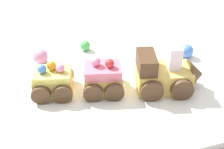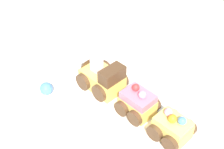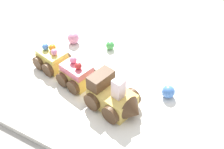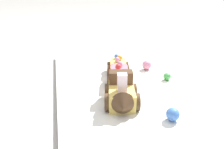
{
  "view_description": "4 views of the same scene",
  "coord_description": "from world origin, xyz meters",
  "px_view_note": "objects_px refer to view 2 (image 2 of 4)",
  "views": [
    {
      "loc": [
        -0.14,
        -0.41,
        0.33
      ],
      "look_at": [
        -0.02,
        -0.03,
        0.05
      ],
      "focal_mm": 50.0,
      "sensor_mm": 36.0,
      "label": 1
    },
    {
      "loc": [
        -0.21,
        0.36,
        0.45
      ],
      "look_at": [
        0.03,
        -0.02,
        0.08
      ],
      "focal_mm": 50.0,
      "sensor_mm": 36.0,
      "label": 2
    },
    {
      "loc": [
        0.27,
        -0.4,
        0.46
      ],
      "look_at": [
        0.03,
        0.03,
        0.03
      ],
      "focal_mm": 50.0,
      "sensor_mm": 36.0,
      "label": 3
    },
    {
      "loc": [
        0.47,
        -0.16,
        0.25
      ],
      "look_at": [
        -0.01,
        -0.04,
        0.05
      ],
      "focal_mm": 35.0,
      "sensor_mm": 36.0,
      "label": 4
    }
  ],
  "objects_px": {
    "cake_train_locomotive": "(100,76)",
    "cake_car_lemon": "(172,128)",
    "cake_car_strawberry": "(138,103)",
    "gumball_blue": "(46,89)"
  },
  "relations": [
    {
      "from": "cake_train_locomotive",
      "to": "cake_car_strawberry",
      "type": "relative_size",
      "value": 1.55
    },
    {
      "from": "cake_car_strawberry",
      "to": "cake_car_lemon",
      "type": "height_order",
      "value": "cake_car_strawberry"
    },
    {
      "from": "cake_car_strawberry",
      "to": "cake_car_lemon",
      "type": "xyz_separation_m",
      "value": [
        -0.08,
        0.02,
        -0.0
      ]
    },
    {
      "from": "cake_train_locomotive",
      "to": "gumball_blue",
      "type": "bearing_deg",
      "value": 58.24
    },
    {
      "from": "cake_train_locomotive",
      "to": "cake_car_lemon",
      "type": "relative_size",
      "value": 1.55
    },
    {
      "from": "cake_car_lemon",
      "to": "gumball_blue",
      "type": "bearing_deg",
      "value": 21.14
    },
    {
      "from": "gumball_blue",
      "to": "cake_train_locomotive",
      "type": "bearing_deg",
      "value": -134.79
    },
    {
      "from": "cake_car_strawberry",
      "to": "cake_train_locomotive",
      "type": "bearing_deg",
      "value": 0.01
    },
    {
      "from": "cake_train_locomotive",
      "to": "cake_car_lemon",
      "type": "xyz_separation_m",
      "value": [
        -0.18,
        0.04,
        -0.0
      ]
    },
    {
      "from": "cake_car_strawberry",
      "to": "gumball_blue",
      "type": "xyz_separation_m",
      "value": [
        0.18,
        0.05,
        -0.01
      ]
    }
  ]
}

